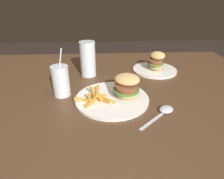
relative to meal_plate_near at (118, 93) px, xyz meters
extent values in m
cube|color=#4C331E|center=(-0.02, 0.08, -0.04)|extent=(1.54, 1.14, 0.03)
cylinder|color=#392616|center=(-0.72, 0.58, -0.41)|extent=(0.08, 0.08, 0.69)
cylinder|color=#392616|center=(0.68, 0.58, -0.41)|extent=(0.08, 0.08, 0.69)
cylinder|color=white|center=(-0.02, 0.00, -0.02)|extent=(0.30, 0.30, 0.01)
ellipsoid|color=tan|center=(0.03, 0.00, 0.00)|extent=(0.13, 0.12, 0.03)
cylinder|color=#428438|center=(0.03, 0.00, 0.01)|extent=(0.14, 0.14, 0.01)
cylinder|color=red|center=(0.03, 0.00, 0.02)|extent=(0.11, 0.11, 0.01)
cylinder|color=brown|center=(0.03, 0.00, 0.03)|extent=(0.12, 0.12, 0.01)
ellipsoid|color=tan|center=(0.04, 0.01, 0.05)|extent=(0.13, 0.12, 0.05)
cube|color=gold|center=(-0.08, 0.00, 0.01)|extent=(0.01, 0.08, 0.01)
cube|color=gold|center=(-0.08, -0.01, -0.01)|extent=(0.06, 0.04, 0.01)
cube|color=gold|center=(-0.11, -0.03, -0.01)|extent=(0.04, 0.06, 0.02)
cube|color=gold|center=(-0.11, -0.05, -0.01)|extent=(0.05, 0.07, 0.01)
cube|color=gold|center=(-0.08, -0.01, 0.00)|extent=(0.07, 0.02, 0.01)
cube|color=gold|center=(-0.09, -0.01, 0.00)|extent=(0.05, 0.07, 0.04)
cube|color=gold|center=(-0.10, -0.01, 0.00)|extent=(0.02, 0.08, 0.02)
cube|color=gold|center=(-0.12, -0.03, -0.01)|extent=(0.06, 0.04, 0.03)
cube|color=gold|center=(-0.14, -0.02, -0.01)|extent=(0.07, 0.02, 0.03)
cube|color=gold|center=(-0.04, -0.03, -0.01)|extent=(0.06, 0.05, 0.02)
cube|color=gold|center=(-0.05, -0.04, -0.01)|extent=(0.05, 0.05, 0.02)
cube|color=gold|center=(-0.08, 0.03, 0.00)|extent=(0.02, 0.08, 0.01)
cylinder|color=silver|center=(-0.13, 0.26, 0.06)|extent=(0.08, 0.08, 0.18)
cylinder|color=#C67F23|center=(-0.13, 0.26, 0.04)|extent=(0.07, 0.07, 0.14)
cylinder|color=silver|center=(-0.23, 0.05, 0.04)|extent=(0.07, 0.07, 0.13)
cylinder|color=yellow|center=(-0.23, 0.05, 0.02)|extent=(0.06, 0.06, 0.10)
cylinder|color=white|center=(-0.23, 0.03, 0.08)|extent=(0.05, 0.01, 0.21)
ellipsoid|color=silver|center=(0.17, -0.10, -0.02)|extent=(0.07, 0.07, 0.02)
cube|color=silver|center=(0.10, -0.16, -0.03)|extent=(0.11, 0.09, 0.00)
cylinder|color=white|center=(0.23, 0.30, -0.02)|extent=(0.24, 0.24, 0.01)
ellipsoid|color=tan|center=(0.23, 0.30, 0.00)|extent=(0.11, 0.11, 0.03)
cylinder|color=#428438|center=(0.23, 0.30, 0.01)|extent=(0.13, 0.13, 0.01)
cylinder|color=red|center=(0.23, 0.30, 0.02)|extent=(0.10, 0.10, 0.01)
cylinder|color=brown|center=(0.23, 0.30, 0.03)|extent=(0.11, 0.11, 0.01)
ellipsoid|color=tan|center=(0.24, 0.30, 0.06)|extent=(0.11, 0.12, 0.05)
camera|label=1|loc=(-0.06, -0.66, 0.36)|focal=30.00mm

